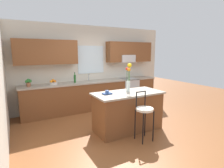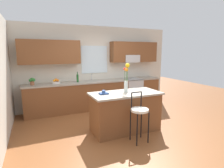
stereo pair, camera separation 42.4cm
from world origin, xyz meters
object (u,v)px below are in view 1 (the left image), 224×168
kitchen_island (128,111)px  potted_plant_small (28,82)px  mug_ceramic (107,92)px  flower_vase (128,77)px  fruit_bowl_oranges (53,83)px  bottle_olive_oil (75,78)px  bar_stool_near (144,111)px  cookbook (107,94)px  oven_range (128,91)px

kitchen_island → potted_plant_small: 2.82m
mug_ceramic → flower_vase: bearing=0.6°
fruit_bowl_oranges → flower_vase: bearing=-53.4°
kitchen_island → mug_ceramic: bearing=172.8°
mug_ceramic → bottle_olive_oil: bottle_olive_oil is taller
mug_ceramic → potted_plant_small: bearing=128.1°
mug_ceramic → bar_stool_near: bearing=-52.2°
bottle_olive_oil → kitchen_island: bearing=-70.7°
bar_stool_near → flower_vase: bearing=85.6°
bottle_olive_oil → potted_plant_small: 1.30m
flower_vase → cookbook: flower_vase is taller
mug_ceramic → potted_plant_small: size_ratio=0.42×
flower_vase → mug_ceramic: size_ratio=7.52×
bar_stool_near → flower_vase: (0.05, 0.68, 0.64)m
kitchen_island → potted_plant_small: (-1.98, 1.92, 0.58)m
kitchen_island → fruit_bowl_oranges: size_ratio=6.85×
kitchen_island → fruit_bowl_oranges: 2.39m
oven_range → bottle_olive_oil: size_ratio=2.83×
bottle_olive_oil → potted_plant_small: size_ratio=1.50×
potted_plant_small → bar_stool_near: bearing=-52.0°
fruit_bowl_oranges → mug_ceramic: bearing=-66.6°
bar_stool_near → cookbook: bar_stool_near is taller
fruit_bowl_oranges → bar_stool_near: bearing=-62.3°
oven_range → bar_stool_near: bearing=-117.0°
bottle_olive_oil → potted_plant_small: (-1.30, -0.00, -0.01)m
flower_vase → fruit_bowl_oranges: size_ratio=2.82×
kitchen_island → potted_plant_small: bearing=135.8°
kitchen_island → flower_vase: size_ratio=2.43×
oven_range → cookbook: size_ratio=4.60×
mug_ceramic → potted_plant_small: 2.36m
kitchen_island → cookbook: (-0.52, 0.07, 0.47)m
kitchen_island → bottle_olive_oil: 2.12m
kitchen_island → bottle_olive_oil: size_ratio=5.06×
potted_plant_small → flower_vase: bearing=-42.3°
cookbook → flower_vase: bearing=-0.3°
bar_stool_near → potted_plant_small: potted_plant_small is taller
bar_stool_near → bottle_olive_oil: (-0.67, 2.53, 0.42)m
bar_stool_near → flower_vase: 0.93m
bar_stool_near → mug_ceramic: size_ratio=11.58×
bar_stool_near → mug_ceramic: 0.91m
kitchen_island → bar_stool_near: bearing=-90.0°
fruit_bowl_oranges → bottle_olive_oil: bottle_olive_oil is taller
kitchen_island → cookbook: bearing=171.9°
flower_vase → bottle_olive_oil: 2.00m
mug_ceramic → potted_plant_small: (-1.45, 1.85, 0.07)m
mug_ceramic → oven_range: bearing=45.6°
fruit_bowl_oranges → bottle_olive_oil: size_ratio=0.74×
kitchen_island → flower_vase: bearing=53.7°
mug_ceramic → cookbook: bearing=67.4°
kitchen_island → oven_range: bearing=56.1°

